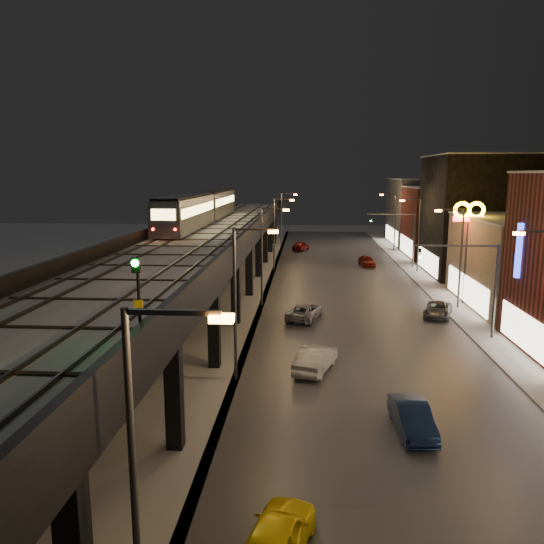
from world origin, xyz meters
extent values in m
plane|color=silver|center=(0.00, 0.00, 0.00)|extent=(220.00, 220.00, 0.00)
cube|color=#46474D|center=(7.50, 35.00, 0.03)|extent=(17.00, 120.00, 0.06)
cube|color=#9FA1A8|center=(17.50, 35.00, 0.07)|extent=(4.00, 120.00, 0.14)
cube|color=#9FA1A8|center=(-6.00, 35.00, 0.03)|extent=(11.00, 120.00, 0.06)
cube|color=black|center=(-6.00, 32.00, 5.80)|extent=(9.00, 100.00, 1.00)
cube|color=black|center=(-9.70, 5.00, 2.65)|extent=(0.70, 0.70, 5.30)
cube|color=black|center=(-2.30, 5.00, 2.65)|extent=(0.70, 0.70, 5.30)
cube|color=black|center=(-6.00, 5.00, 5.15)|extent=(8.00, 0.60, 0.50)
cube|color=black|center=(-9.70, 15.00, 2.65)|extent=(0.70, 0.70, 5.30)
cube|color=black|center=(-2.30, 15.00, 2.65)|extent=(0.70, 0.70, 5.30)
cube|color=black|center=(-6.00, 15.00, 5.15)|extent=(8.00, 0.60, 0.50)
cube|color=black|center=(-9.70, 25.00, 2.65)|extent=(0.70, 0.70, 5.30)
cube|color=black|center=(-2.30, 25.00, 2.65)|extent=(0.70, 0.70, 5.30)
cube|color=black|center=(-6.00, 25.00, 5.15)|extent=(8.00, 0.60, 0.50)
cube|color=black|center=(-9.70, 35.00, 2.65)|extent=(0.70, 0.70, 5.30)
cube|color=black|center=(-2.30, 35.00, 2.65)|extent=(0.70, 0.70, 5.30)
cube|color=black|center=(-6.00, 35.00, 5.15)|extent=(8.00, 0.60, 0.50)
cube|color=black|center=(-9.70, 45.00, 2.65)|extent=(0.70, 0.70, 5.30)
cube|color=black|center=(-2.30, 45.00, 2.65)|extent=(0.70, 0.70, 5.30)
cube|color=black|center=(-6.00, 45.00, 5.15)|extent=(8.00, 0.60, 0.50)
cube|color=black|center=(-9.70, 55.00, 2.65)|extent=(0.70, 0.70, 5.30)
cube|color=black|center=(-2.30, 55.00, 2.65)|extent=(0.70, 0.70, 5.30)
cube|color=black|center=(-6.00, 55.00, 5.15)|extent=(8.00, 0.60, 0.50)
cube|color=black|center=(-9.70, 65.00, 2.65)|extent=(0.70, 0.70, 5.30)
cube|color=black|center=(-2.30, 65.00, 2.65)|extent=(0.70, 0.70, 5.30)
cube|color=black|center=(-6.00, 65.00, 5.15)|extent=(8.00, 0.60, 0.50)
cube|color=black|center=(-9.70, 75.00, 2.65)|extent=(0.70, 0.70, 5.30)
cube|color=black|center=(-2.30, 75.00, 2.65)|extent=(0.70, 0.70, 5.30)
cube|color=black|center=(-6.00, 75.00, 5.15)|extent=(8.00, 0.60, 0.50)
cube|color=#B2B7C1|center=(-6.00, 32.00, 6.38)|extent=(8.40, 100.00, 0.16)
cube|color=#332D28|center=(-9.22, 32.00, 6.54)|extent=(0.08, 98.00, 0.16)
cube|color=#332D28|center=(-7.78, 32.00, 6.54)|extent=(0.08, 98.00, 0.16)
cube|color=#332D28|center=(-4.72, 32.00, 6.54)|extent=(0.08, 98.00, 0.16)
cube|color=#332D28|center=(-3.28, 32.00, 6.54)|extent=(0.08, 98.00, 0.16)
cube|color=black|center=(-6.00, 2.00, 6.49)|extent=(7.80, 0.24, 0.06)
cube|color=black|center=(-6.00, 18.00, 6.49)|extent=(7.80, 0.24, 0.06)
cube|color=black|center=(-6.00, 34.00, 6.49)|extent=(7.80, 0.24, 0.06)
cube|color=black|center=(-6.00, 50.00, 6.49)|extent=(7.80, 0.24, 0.06)
cube|color=black|center=(-6.00, 66.00, 6.49)|extent=(7.80, 0.24, 0.06)
cube|color=black|center=(-1.65, 32.00, 6.85)|extent=(0.30, 100.00, 1.10)
cube|color=black|center=(-10.35, 32.00, 6.85)|extent=(0.30, 100.00, 1.10)
cube|color=#FFECCB|center=(17.95, 18.00, 1.60)|extent=(0.10, 9.60, 2.40)
cube|color=gray|center=(24.00, 32.00, 4.00)|extent=(12.00, 15.00, 8.00)
cube|color=#FFECCB|center=(17.95, 32.00, 1.60)|extent=(0.10, 12.00, 2.40)
cube|color=#B2B7C1|center=(24.00, 32.00, 8.08)|extent=(12.20, 15.20, 0.16)
cube|color=black|center=(24.00, 48.00, 7.00)|extent=(12.00, 13.00, 14.00)
cube|color=#FFECCB|center=(17.95, 48.00, 1.60)|extent=(0.10, 10.40, 2.40)
cube|color=#B2B7C1|center=(24.00, 48.00, 14.08)|extent=(12.20, 13.20, 0.16)
cube|color=maroon|center=(24.00, 62.00, 5.00)|extent=(12.00, 12.00, 10.00)
cube|color=#FFECCB|center=(17.95, 62.00, 1.60)|extent=(0.10, 9.60, 2.40)
cube|color=#B2B7C1|center=(24.00, 62.00, 10.08)|extent=(12.20, 12.20, 0.16)
cube|color=#464646|center=(24.00, 76.00, 5.50)|extent=(12.00, 16.00, 11.00)
cube|color=#FFECCB|center=(17.95, 76.00, 1.60)|extent=(0.10, 12.80, 2.40)
cube|color=#B2B7C1|center=(24.00, 76.00, 11.08)|extent=(12.20, 16.20, 0.16)
cylinder|color=#38383A|center=(-0.70, -5.00, 4.50)|extent=(0.18, 0.18, 9.00)
cube|color=#38383A|center=(0.40, -5.00, 8.90)|extent=(2.20, 0.12, 0.12)
cube|color=orange|center=(1.50, -5.00, 8.78)|extent=(0.55, 0.28, 0.18)
cylinder|color=#38383A|center=(-0.70, 13.00, 4.50)|extent=(0.18, 0.18, 9.00)
cube|color=#38383A|center=(0.40, 13.00, 8.90)|extent=(2.20, 0.12, 0.12)
cube|color=orange|center=(1.50, 13.00, 8.78)|extent=(0.55, 0.28, 0.18)
cube|color=#38383A|center=(15.90, 13.00, 8.90)|extent=(2.20, 0.12, 0.12)
cube|color=orange|center=(14.80, 13.00, 8.78)|extent=(0.55, 0.28, 0.18)
cylinder|color=#38383A|center=(-0.70, 31.00, 4.50)|extent=(0.18, 0.18, 9.00)
cube|color=#38383A|center=(0.40, 31.00, 8.90)|extent=(2.20, 0.12, 0.12)
cube|color=orange|center=(1.50, 31.00, 8.78)|extent=(0.55, 0.28, 0.18)
cylinder|color=#38383A|center=(17.00, 31.00, 4.50)|extent=(0.18, 0.18, 9.00)
cube|color=#38383A|center=(15.90, 31.00, 8.90)|extent=(2.20, 0.12, 0.12)
cube|color=orange|center=(14.80, 31.00, 8.78)|extent=(0.55, 0.28, 0.18)
cylinder|color=#38383A|center=(-0.70, 49.00, 4.50)|extent=(0.18, 0.18, 9.00)
cube|color=#38383A|center=(0.40, 49.00, 8.90)|extent=(2.20, 0.12, 0.12)
cube|color=orange|center=(1.50, 49.00, 8.78)|extent=(0.55, 0.28, 0.18)
cylinder|color=#38383A|center=(17.00, 49.00, 4.50)|extent=(0.18, 0.18, 9.00)
cube|color=#38383A|center=(15.90, 49.00, 8.90)|extent=(2.20, 0.12, 0.12)
cube|color=orange|center=(14.80, 49.00, 8.78)|extent=(0.55, 0.28, 0.18)
cylinder|color=#38383A|center=(-0.70, 67.00, 4.50)|extent=(0.18, 0.18, 9.00)
cube|color=#38383A|center=(0.40, 67.00, 8.90)|extent=(2.20, 0.12, 0.12)
cube|color=orange|center=(1.50, 67.00, 8.78)|extent=(0.55, 0.28, 0.18)
cylinder|color=#38383A|center=(17.00, 67.00, 4.50)|extent=(0.18, 0.18, 9.00)
cube|color=#38383A|center=(15.90, 67.00, 8.90)|extent=(2.20, 0.12, 0.12)
cube|color=orange|center=(14.80, 67.00, 8.78)|extent=(0.55, 0.28, 0.18)
cylinder|color=#38383A|center=(17.00, 22.00, 3.50)|extent=(0.20, 0.20, 7.00)
cube|color=#38383A|center=(14.00, 22.00, 6.90)|extent=(6.00, 0.12, 0.12)
imported|color=black|center=(11.50, 22.00, 6.40)|extent=(0.20, 0.16, 1.00)
sphere|color=#0CFF26|center=(11.50, 21.85, 6.15)|extent=(0.18, 0.18, 0.18)
cylinder|color=#38383A|center=(17.00, 52.00, 3.50)|extent=(0.20, 0.20, 7.00)
cube|color=#38383A|center=(14.00, 52.00, 6.90)|extent=(6.00, 0.12, 0.12)
imported|color=black|center=(11.50, 52.00, 6.40)|extent=(0.20, 0.16, 1.00)
sphere|color=#0CFF26|center=(11.50, 51.85, 6.15)|extent=(0.18, 0.18, 0.18)
cube|color=gray|center=(-8.50, 35.08, 8.16)|extent=(2.71, 16.37, 3.09)
cube|color=black|center=(-8.50, 35.08, 9.82)|extent=(2.43, 15.90, 0.23)
cube|color=#FFE47D|center=(-9.87, 35.08, 8.58)|extent=(0.05, 14.97, 0.84)
cube|color=#FFE47D|center=(-7.13, 35.08, 8.58)|extent=(0.05, 14.97, 0.84)
cube|color=gray|center=(-8.50, 51.98, 8.16)|extent=(2.71, 16.37, 3.09)
cube|color=black|center=(-8.50, 51.98, 9.82)|extent=(2.43, 15.90, 0.23)
cube|color=#FFE47D|center=(-9.87, 51.98, 8.58)|extent=(0.05, 14.97, 0.84)
cube|color=#FFE47D|center=(-7.13, 51.98, 8.58)|extent=(0.05, 14.97, 0.84)
cube|color=#FFE47D|center=(-8.50, 26.88, 8.63)|extent=(2.06, 0.05, 0.94)
sphere|color=#FF0C0C|center=(-9.44, 26.86, 7.42)|extent=(0.19, 0.19, 0.19)
sphere|color=#FF0C0C|center=(-7.56, 26.86, 7.42)|extent=(0.19, 0.19, 0.19)
cylinder|color=black|center=(-2.10, 0.28, 7.95)|extent=(0.11, 0.11, 2.65)
cube|color=black|center=(-2.10, 0.16, 9.05)|extent=(0.28, 0.16, 0.49)
sphere|color=#0CFF26|center=(-2.10, 0.04, 9.14)|extent=(0.23, 0.23, 0.23)
cube|color=yellow|center=(-2.10, 0.18, 7.77)|extent=(0.31, 0.04, 0.27)
imported|color=yellow|center=(2.55, -1.61, 0.75)|extent=(2.77, 4.73, 1.51)
imported|color=#ABABAB|center=(4.00, 14.70, 0.77)|extent=(2.95, 4.94, 1.54)
imported|color=gray|center=(3.24, 26.38, 0.68)|extent=(3.35, 5.30, 1.36)
imported|color=maroon|center=(2.42, 66.67, 0.73)|extent=(2.97, 4.62, 1.46)
imported|color=#112041|center=(8.37, 7.11, 0.71)|extent=(1.74, 4.38, 1.42)
imported|color=#484B52|center=(14.50, 27.90, 0.61)|extent=(3.36, 4.84, 1.23)
imported|color=maroon|center=(11.24, 52.69, 0.70)|extent=(2.17, 4.30, 1.41)
cylinder|color=#38383A|center=(18.00, 32.85, 3.84)|extent=(0.24, 0.24, 7.67)
cube|color=#FF0C0C|center=(18.00, 32.85, 7.96)|extent=(2.68, 0.25, 0.48)
torus|color=#E8A000|center=(17.38, 32.85, 8.73)|extent=(1.57, 0.41, 1.55)
torus|color=#E8A000|center=(18.62, 32.85, 8.73)|extent=(1.57, 0.41, 1.55)
cylinder|color=#38383A|center=(18.50, 20.77, 2.61)|extent=(0.28, 0.28, 5.22)
cube|color=blue|center=(18.50, 20.77, 6.79)|extent=(1.67, 0.35, 3.76)
camera|label=1|loc=(3.38, -16.30, 11.94)|focal=35.00mm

